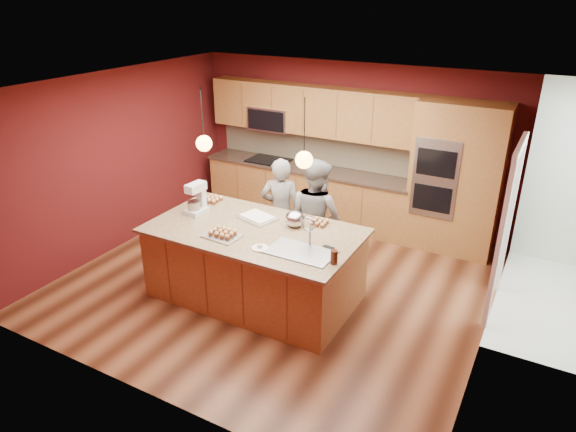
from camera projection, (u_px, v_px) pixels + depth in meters
The scene contains 24 objects.
floor at pixel (276, 282), 7.18m from camera, with size 5.50×5.50×0.00m, color #411F11.
ceiling at pixel (274, 86), 6.08m from camera, with size 5.50×5.50×0.00m, color silver.
wall_back at pixel (349, 145), 8.63m from camera, with size 5.50×5.50×0.00m, color #4F1213.
wall_front at pixel (137, 280), 4.62m from camera, with size 5.50×5.50×0.00m, color #4F1213.
wall_left at pixel (120, 160), 7.83m from camera, with size 5.00×5.00×0.00m, color #4F1213.
wall_right at pixel (500, 237), 5.42m from camera, with size 5.00×5.00×0.00m, color #4F1213.
cabinet_run at pixel (306, 163), 8.87m from camera, with size 3.74×0.64×2.30m.
oven_column at pixel (456, 179), 7.66m from camera, with size 1.30×0.62×2.30m.
doorway_trim at pixel (504, 233), 6.19m from camera, with size 0.08×1.11×2.20m, color white, non-canonical shape.
pendant_left at pixel (204, 143), 6.35m from camera, with size 0.20×0.20×0.80m.
pendant_right at pixel (304, 160), 5.74m from camera, with size 0.20×0.20×0.80m.
island at pixel (256, 263), 6.64m from camera, with size 2.67×1.49×1.36m.
person_left at pixel (281, 212), 7.40m from camera, with size 0.59×0.39×1.61m, color black.
person_right at pixel (316, 217), 7.14m from camera, with size 0.82×0.64×1.68m, color slate.
stand_mixer at pixel (196, 200), 6.85m from camera, with size 0.24×0.32×0.42m.
sheet_cake at pixel (257, 217), 6.73m from camera, with size 0.55×0.46×0.05m.
cooling_rack at pixel (222, 236), 6.26m from camera, with size 0.44×0.31×0.02m, color #A0A3A6.
mixing_bowl at pixel (295, 219), 6.49m from camera, with size 0.25×0.25×0.22m, color #B2B6BA.
plate at pixel (260, 248), 5.97m from camera, with size 0.20×0.20×0.01m, color white.
tumbler at pixel (334, 257), 5.62m from camera, with size 0.08×0.08×0.16m, color #3C1A0C.
phone at pixel (328, 248), 5.99m from camera, with size 0.13×0.07×0.01m, color black.
cupcakes_left at pixel (212, 199), 7.28m from camera, with size 0.25×0.25×0.07m, color tan, non-canonical shape.
cupcakes_rack at pixel (223, 233), 6.24m from camera, with size 0.32×0.24×0.07m, color tan, non-canonical shape.
cupcakes_right at pixel (320, 222), 6.57m from camera, with size 0.21×0.21×0.06m, color tan, non-canonical shape.
Camera 1 is at (3.11, -5.34, 3.76)m, focal length 32.00 mm.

